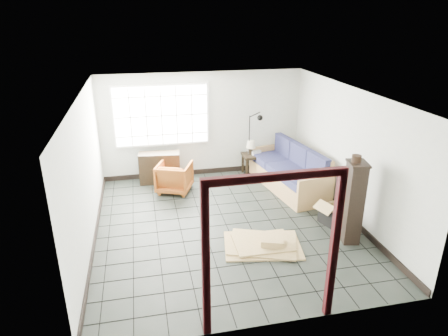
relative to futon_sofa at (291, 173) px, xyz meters
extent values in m
plane|color=black|center=(-1.87, -1.42, -0.38)|extent=(5.50, 5.50, 0.00)
cube|color=silver|center=(-1.87, 1.33, 0.92)|extent=(5.00, 0.02, 2.60)
cube|color=silver|center=(-1.87, -4.17, 0.92)|extent=(5.00, 0.02, 2.60)
cube|color=silver|center=(-4.37, -1.42, 0.92)|extent=(0.02, 5.50, 2.60)
cube|color=silver|center=(0.63, -1.42, 0.92)|extent=(0.02, 5.50, 2.60)
cube|color=white|center=(-1.87, -1.42, 2.22)|extent=(5.00, 5.50, 0.02)
cube|color=black|center=(-1.87, 1.31, -0.32)|extent=(4.95, 0.03, 0.12)
cube|color=black|center=(-4.35, -1.42, -0.32)|extent=(0.03, 5.45, 0.12)
cube|color=black|center=(0.61, -1.42, -0.32)|extent=(0.03, 5.45, 0.12)
cube|color=silver|center=(-2.87, 1.29, 1.22)|extent=(2.32, 0.06, 1.52)
cube|color=white|center=(-2.87, 1.25, 1.22)|extent=(2.20, 0.02, 1.40)
cube|color=#350C10|center=(-2.72, -4.12, 0.67)|extent=(0.10, 0.08, 2.10)
cube|color=#350C10|center=(-1.02, -4.12, 0.67)|extent=(0.10, 0.08, 2.10)
cube|color=#350C10|center=(-1.87, -4.12, 1.77)|extent=(1.80, 0.08, 0.10)
cube|color=olive|center=(-0.07, -0.01, -0.18)|extent=(1.25, 2.34, 0.40)
cube|color=olive|center=(0.12, -1.14, -0.02)|extent=(0.89, 0.21, 0.71)
cube|color=olive|center=(-0.26, 1.11, -0.02)|extent=(0.89, 0.21, 0.71)
cube|color=olive|center=(0.32, 0.05, 0.23)|extent=(0.46, 2.20, 0.78)
cube|color=#171939|center=(0.03, -0.74, 0.11)|extent=(0.91, 0.83, 0.18)
cube|color=#171939|center=(0.35, -0.68, 0.38)|extent=(0.27, 0.73, 0.58)
cube|color=#171939|center=(-0.09, -0.02, 0.11)|extent=(0.91, 0.83, 0.18)
cube|color=#171939|center=(0.22, 0.04, 0.38)|extent=(0.27, 0.73, 0.58)
cube|color=#171939|center=(-0.22, 0.71, 0.11)|extent=(0.91, 0.83, 0.18)
cube|color=#171939|center=(0.10, 0.76, 0.38)|extent=(0.27, 0.73, 0.58)
imported|color=#8B5314|center=(-2.70, 0.40, 0.00)|extent=(0.95, 0.92, 0.76)
cube|color=black|center=(-0.66, 0.98, 0.15)|extent=(0.50, 0.50, 0.06)
cube|color=black|center=(-0.86, 0.78, -0.13)|extent=(0.05, 0.05, 0.50)
cube|color=black|center=(-0.46, 0.78, -0.13)|extent=(0.05, 0.05, 0.50)
cube|color=black|center=(-0.86, 1.18, -0.13)|extent=(0.05, 0.05, 0.50)
cube|color=black|center=(-0.45, 1.18, -0.13)|extent=(0.05, 0.05, 0.50)
cylinder|color=black|center=(-0.71, 0.97, 0.24)|extent=(0.12, 0.12, 0.13)
cylinder|color=black|center=(-0.71, 0.97, 0.35)|extent=(0.03, 0.03, 0.09)
cone|color=beige|center=(-0.71, 0.97, 0.45)|extent=(0.30, 0.30, 0.18)
cube|color=silver|center=(-0.59, 1.02, 0.22)|extent=(0.32, 0.28, 0.09)
cylinder|color=black|center=(-0.71, 0.97, 0.22)|extent=(0.04, 0.06, 0.06)
cylinder|color=black|center=(-0.75, 0.98, -0.36)|extent=(0.29, 0.29, 0.03)
cylinder|color=black|center=(-0.75, 0.98, 0.41)|extent=(0.03, 0.03, 1.54)
cylinder|color=black|center=(-0.64, 0.92, 1.22)|extent=(0.26, 0.06, 0.14)
sphere|color=black|center=(-0.53, 0.85, 1.15)|extent=(0.16, 0.16, 0.14)
cube|color=black|center=(-3.00, 0.98, 0.00)|extent=(1.01, 0.48, 0.76)
cube|color=black|center=(-3.00, 0.98, 0.01)|extent=(0.94, 0.42, 0.03)
cube|color=black|center=(0.22, -2.44, 0.38)|extent=(0.35, 0.43, 1.52)
cube|color=black|center=(0.22, -2.44, 1.14)|extent=(0.40, 0.47, 0.04)
cylinder|color=black|center=(0.18, -2.42, 1.22)|extent=(0.22, 0.22, 0.12)
cube|color=olive|center=(0.28, -1.77, -0.37)|extent=(0.62, 0.55, 0.02)
cube|color=black|center=(0.03, -1.85, -0.20)|extent=(0.15, 0.40, 0.35)
cube|color=olive|center=(0.53, -1.69, -0.20)|extent=(0.15, 0.40, 0.35)
cube|color=olive|center=(0.34, -1.96, -0.20)|extent=(0.50, 0.18, 0.35)
cube|color=olive|center=(0.22, -1.57, -0.20)|extent=(0.50, 0.18, 0.35)
cube|color=olive|center=(-0.04, -1.87, 0.04)|extent=(0.31, 0.46, 0.14)
cube|color=olive|center=(0.60, -1.66, 0.04)|extent=(0.31, 0.46, 0.14)
cube|color=olive|center=(-1.39, -2.30, -0.36)|extent=(1.50, 1.18, 0.03)
cube|color=olive|center=(-1.39, -2.30, -0.33)|extent=(1.42, 1.25, 0.03)
cube|color=olive|center=(-1.39, -2.30, -0.31)|extent=(1.03, 0.75, 0.03)
cube|color=olive|center=(-1.24, -2.39, -0.24)|extent=(0.48, 0.43, 0.11)
camera|label=1|loc=(-3.36, -8.17, 3.58)|focal=32.00mm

